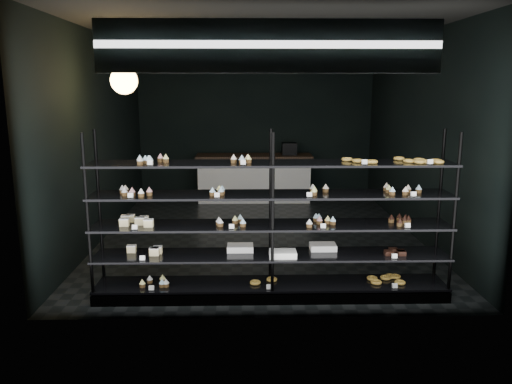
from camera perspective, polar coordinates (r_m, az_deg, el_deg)
room at (r=7.88m, az=0.43°, el=6.32°), size 5.01×6.01×3.20m
display_shelf at (r=5.67m, az=1.48°, el=-5.97°), size 4.00×0.50×1.91m
signage at (r=4.93m, az=1.51°, el=16.34°), size 3.30×0.05×0.50m
pendant_lamp at (r=6.84m, az=-14.85°, el=12.22°), size 0.35×0.35×0.90m
service_counter at (r=10.50m, az=-0.17°, el=1.70°), size 2.41×0.65×1.23m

